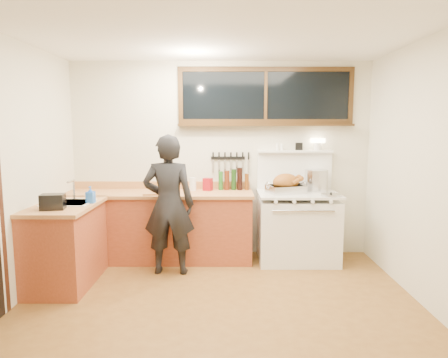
{
  "coord_description": "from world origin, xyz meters",
  "views": [
    {
      "loc": [
        0.06,
        -3.65,
        1.74
      ],
      "look_at": [
        0.05,
        0.85,
        1.15
      ],
      "focal_mm": 32.0,
      "sensor_mm": 36.0,
      "label": 1
    }
  ],
  "objects_px": {
    "cutting_board": "(161,189)",
    "roast_turkey": "(286,185)",
    "vintage_stove": "(297,225)",
    "man": "(169,205)"
  },
  "relations": [
    {
      "from": "cutting_board",
      "to": "roast_turkey",
      "type": "xyz_separation_m",
      "value": [
        1.59,
        0.03,
        0.05
      ]
    },
    {
      "from": "roast_turkey",
      "to": "vintage_stove",
      "type": "bearing_deg",
      "value": 7.61
    },
    {
      "from": "vintage_stove",
      "to": "man",
      "type": "height_order",
      "value": "man"
    },
    {
      "from": "man",
      "to": "roast_turkey",
      "type": "distance_m",
      "value": 1.52
    },
    {
      "from": "cutting_board",
      "to": "roast_turkey",
      "type": "relative_size",
      "value": 0.95
    },
    {
      "from": "roast_turkey",
      "to": "cutting_board",
      "type": "bearing_deg",
      "value": -178.89
    },
    {
      "from": "vintage_stove",
      "to": "man",
      "type": "distance_m",
      "value": 1.7
    },
    {
      "from": "man",
      "to": "cutting_board",
      "type": "distance_m",
      "value": 0.44
    },
    {
      "from": "vintage_stove",
      "to": "roast_turkey",
      "type": "distance_m",
      "value": 0.56
    },
    {
      "from": "vintage_stove",
      "to": "roast_turkey",
      "type": "bearing_deg",
      "value": -172.39
    }
  ]
}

